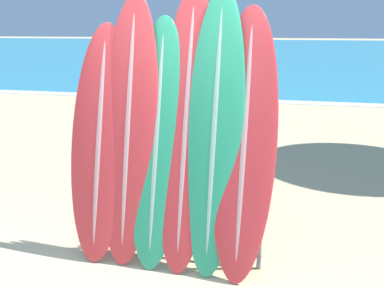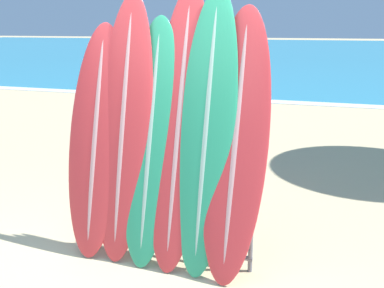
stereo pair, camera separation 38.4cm
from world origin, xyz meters
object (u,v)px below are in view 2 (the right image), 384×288
at_px(surfboard_slot_1, 124,128).
at_px(surfboard_slot_4, 207,131).
at_px(surfboard_slot_2, 151,141).
at_px(surfboard_rack, 164,210).
at_px(person_mid_beach, 195,117).
at_px(surfboard_slot_5, 236,143).
at_px(person_near_water, 224,82).
at_px(surfboard_slot_0, 97,140).
at_px(surfboard_slot_3, 179,128).

height_order(surfboard_slot_1, surfboard_slot_4, surfboard_slot_4).
distance_m(surfboard_slot_1, surfboard_slot_2, 0.28).
relative_size(surfboard_rack, person_mid_beach, 0.96).
xyz_separation_m(surfboard_slot_5, person_mid_beach, (-0.98, 1.93, -0.21)).
bearing_deg(surfboard_slot_5, person_near_water, 105.23).
bearing_deg(surfboard_slot_1, surfboard_slot_5, 0.79).
bearing_deg(surfboard_slot_4, surfboard_slot_2, -177.13).
relative_size(surfboard_slot_2, person_near_water, 1.36).
bearing_deg(person_near_water, surfboard_slot_5, -97.72).
distance_m(surfboard_slot_0, surfboard_slot_1, 0.30).
distance_m(surfboard_slot_5, person_near_water, 6.41).
distance_m(surfboard_slot_3, surfboard_slot_4, 0.26).
bearing_deg(surfboard_slot_0, surfboard_rack, -1.54).
height_order(surfboard_slot_0, surfboard_slot_2, surfboard_slot_2).
height_order(surfboard_rack, person_mid_beach, person_mid_beach).
height_order(surfboard_rack, surfboard_slot_4, surfboard_slot_4).
xyz_separation_m(person_near_water, person_mid_beach, (0.70, -4.25, 0.06)).
height_order(surfboard_slot_1, surfboard_slot_5, surfboard_slot_1).
relative_size(surfboard_slot_4, person_mid_beach, 1.42).
relative_size(surfboard_slot_0, surfboard_slot_4, 0.88).
bearing_deg(surfboard_rack, surfboard_slot_5, 5.69).
xyz_separation_m(surfboard_rack, surfboard_slot_1, (-0.40, 0.05, 0.72)).
relative_size(surfboard_slot_0, person_mid_beach, 1.25).
relative_size(surfboard_slot_1, surfboard_slot_5, 1.05).
bearing_deg(surfboard_slot_1, person_mid_beach, 88.53).
distance_m(surfboard_rack, surfboard_slot_3, 0.77).
height_order(surfboard_slot_4, person_mid_beach, surfboard_slot_4).
height_order(surfboard_slot_0, surfboard_slot_3, surfboard_slot_3).
bearing_deg(person_mid_beach, surfboard_slot_0, -29.61).
height_order(surfboard_slot_2, surfboard_slot_5, surfboard_slot_5).
height_order(surfboard_slot_3, person_mid_beach, surfboard_slot_3).
bearing_deg(person_mid_beach, surfboard_slot_5, 6.46).
xyz_separation_m(surfboard_slot_0, person_near_water, (-0.38, 6.23, -0.19)).
bearing_deg(surfboard_slot_0, surfboard_slot_4, 2.57).
bearing_deg(surfboard_slot_4, surfboard_rack, -170.23).
xyz_separation_m(surfboard_slot_1, surfboard_slot_2, (0.26, -0.01, -0.10)).
distance_m(surfboard_rack, surfboard_slot_4, 0.84).
height_order(surfboard_rack, surfboard_slot_5, surfboard_slot_5).
bearing_deg(surfboard_slot_5, surfboard_slot_4, 179.62).
relative_size(surfboard_slot_1, person_mid_beach, 1.40).
bearing_deg(surfboard_slot_5, surfboard_slot_1, -179.21).
distance_m(surfboard_slot_0, surfboard_slot_4, 1.05).
xyz_separation_m(surfboard_slot_2, surfboard_slot_3, (0.25, 0.04, 0.13)).
bearing_deg(surfboard_slot_5, person_mid_beach, 116.91).
distance_m(surfboard_slot_3, person_near_water, 6.29).
xyz_separation_m(surfboard_slot_0, surfboard_slot_2, (0.53, 0.02, 0.03)).
bearing_deg(person_near_water, surfboard_rack, -103.40).
bearing_deg(surfboard_slot_1, surfboard_slot_2, -2.12).
height_order(surfboard_rack, surfboard_slot_1, surfboard_slot_1).
bearing_deg(person_mid_beach, surfboard_slot_4, 0.11).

